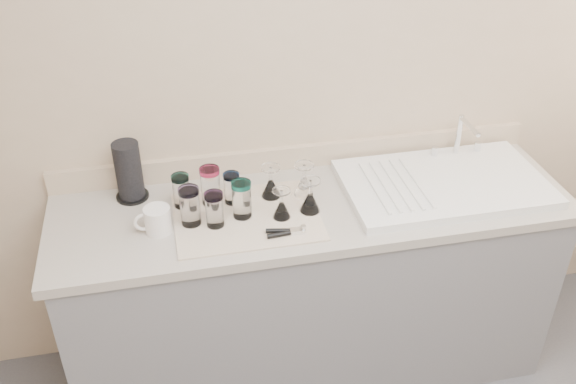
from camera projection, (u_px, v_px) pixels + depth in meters
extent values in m
cube|color=tan|center=(297.00, 90.00, 2.59)|extent=(3.50, 0.04, 2.50)
cube|color=slate|center=(311.00, 292.00, 2.79)|extent=(2.00, 0.60, 0.86)
cube|color=gray|center=(313.00, 207.00, 2.54)|extent=(2.06, 0.62, 0.04)
cube|color=white|center=(444.00, 184.00, 2.62)|extent=(0.82, 0.50, 0.03)
cylinder|color=silver|center=(459.00, 134.00, 2.75)|extent=(0.02, 0.02, 0.18)
cylinder|color=silver|center=(470.00, 126.00, 2.64)|extent=(0.02, 0.16, 0.02)
cylinder|color=silver|center=(435.00, 151.00, 2.77)|extent=(0.03, 0.03, 0.04)
cylinder|color=silver|center=(478.00, 146.00, 2.80)|extent=(0.03, 0.03, 0.04)
cube|color=silver|center=(247.00, 217.00, 2.45)|extent=(0.55, 0.42, 0.01)
cylinder|color=white|center=(182.00, 193.00, 2.47)|extent=(0.06, 0.06, 0.12)
cylinder|color=#3CCCB9|center=(180.00, 178.00, 2.44)|extent=(0.07, 0.07, 0.02)
cylinder|color=white|center=(211.00, 188.00, 2.49)|extent=(0.07, 0.07, 0.14)
cylinder|color=#E63275|center=(209.00, 171.00, 2.44)|extent=(0.08, 0.08, 0.02)
cylinder|color=white|center=(232.00, 190.00, 2.50)|extent=(0.06, 0.06, 0.11)
cylinder|color=blue|center=(231.00, 176.00, 2.46)|extent=(0.06, 0.06, 0.02)
cylinder|color=white|center=(190.00, 208.00, 2.37)|extent=(0.07, 0.07, 0.13)
cylinder|color=#A686D5|center=(188.00, 191.00, 2.33)|extent=(0.08, 0.08, 0.02)
cylinder|color=white|center=(215.00, 211.00, 2.37)|extent=(0.07, 0.07, 0.12)
cylinder|color=#7F4297|center=(213.00, 196.00, 2.33)|extent=(0.07, 0.07, 0.02)
cylinder|color=white|center=(242.00, 201.00, 2.41)|extent=(0.07, 0.07, 0.13)
cylinder|color=#118175|center=(241.00, 185.00, 2.37)|extent=(0.08, 0.08, 0.02)
cone|color=white|center=(271.00, 188.00, 2.54)|extent=(0.08, 0.08, 0.07)
cylinder|color=white|center=(271.00, 175.00, 2.51)|extent=(0.01, 0.01, 0.06)
cylinder|color=white|center=(271.00, 168.00, 2.49)|extent=(0.08, 0.08, 0.01)
cone|color=white|center=(304.00, 186.00, 2.55)|extent=(0.08, 0.08, 0.07)
cylinder|color=white|center=(304.00, 173.00, 2.52)|extent=(0.01, 0.01, 0.06)
cylinder|color=white|center=(304.00, 165.00, 2.50)|extent=(0.08, 0.08, 0.01)
cone|color=white|center=(282.00, 210.00, 2.42)|extent=(0.07, 0.07, 0.06)
cylinder|color=white|center=(282.00, 197.00, 2.39)|extent=(0.01, 0.01, 0.05)
cylinder|color=white|center=(281.00, 191.00, 2.38)|extent=(0.07, 0.07, 0.01)
cone|color=white|center=(310.00, 203.00, 2.46)|extent=(0.08, 0.08, 0.07)
cylinder|color=white|center=(310.00, 188.00, 2.42)|extent=(0.01, 0.01, 0.06)
cylinder|color=white|center=(310.00, 181.00, 2.40)|extent=(0.08, 0.08, 0.01)
cube|color=silver|center=(298.00, 231.00, 2.35)|extent=(0.06, 0.03, 0.02)
cylinder|color=black|center=(282.00, 234.00, 2.34)|extent=(0.11, 0.03, 0.02)
cylinder|color=black|center=(281.00, 231.00, 2.35)|extent=(0.11, 0.04, 0.02)
cylinder|color=white|center=(158.00, 220.00, 2.35)|extent=(0.10, 0.10, 0.10)
torus|color=white|center=(144.00, 222.00, 2.34)|extent=(0.08, 0.02, 0.08)
cylinder|color=black|center=(133.00, 196.00, 2.57)|extent=(0.13, 0.13, 0.01)
cylinder|color=black|center=(129.00, 170.00, 2.50)|extent=(0.10, 0.10, 0.23)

